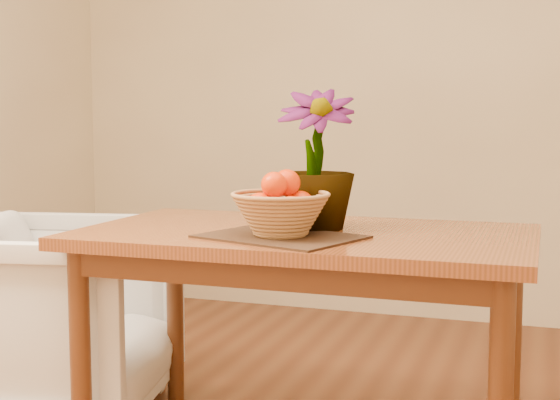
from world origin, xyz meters
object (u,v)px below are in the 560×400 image
(potted_plant, at_px, (315,159))
(armchair, at_px, (54,309))
(table, at_px, (305,258))
(wicker_basket, at_px, (281,216))

(potted_plant, relative_size, armchair, 0.55)
(table, relative_size, armchair, 1.72)
(wicker_basket, distance_m, potted_plant, 0.26)
(wicker_basket, xyz_separation_m, potted_plant, (0.05, 0.20, 0.16))
(potted_plant, bearing_deg, table, -132.52)
(table, distance_m, wicker_basket, 0.23)
(wicker_basket, xyz_separation_m, armchair, (-0.95, 0.22, -0.41))
(wicker_basket, bearing_deg, potted_plant, 77.44)
(armchair, bearing_deg, potted_plant, -102.71)
(armchair, bearing_deg, table, -104.93)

